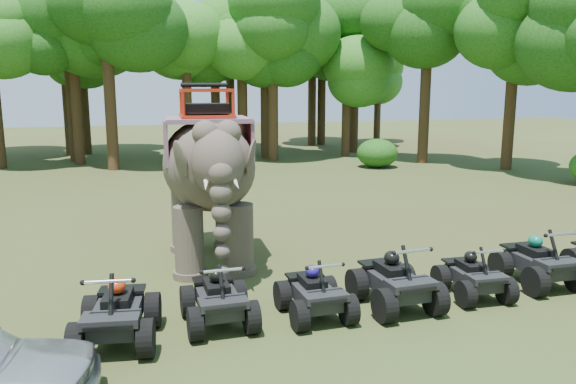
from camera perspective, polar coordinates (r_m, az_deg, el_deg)
name	(u,v)px	position (r m, az deg, el deg)	size (l,w,h in m)	color
ground	(303,285)	(12.64, 1.57, -9.47)	(110.00, 110.00, 0.00)	#47381E
elephant	(209,175)	(13.93, -8.07, 1.70)	(2.31, 5.25, 4.41)	#4D4338
atv_0	(116,305)	(10.19, -17.04, -10.94)	(1.34, 1.84, 1.36)	black
atv_1	(218,292)	(10.57, -7.13, -10.02)	(1.25, 1.71, 1.27)	black
atv_2	(315,286)	(10.85, 2.72, -9.55)	(1.19, 1.64, 1.21)	black
atv_3	(395,274)	(11.45, 10.84, -8.19)	(1.36, 1.86, 1.38)	black
atv_4	(473,270)	(12.44, 18.32, -7.53)	(1.15, 1.57, 1.17)	black
atv_5	(539,255)	(13.66, 24.17, -5.89)	(1.34, 1.83, 1.36)	black
tree_0	(187,95)	(32.87, -10.22, 9.66)	(5.40, 5.40, 7.71)	#195114
tree_1	(265,88)	(34.53, -2.35, 10.53)	(5.97, 5.97, 8.53)	#195114
tree_2	(346,98)	(35.64, 5.94, 9.45)	(5.07, 5.07, 7.24)	#195114
tree_3	(426,77)	(33.15, 13.83, 11.27)	(6.81, 6.81, 9.72)	#195114
tree_4	(512,79)	(31.84, 21.81, 10.57)	(6.58, 6.58, 9.40)	#195114
tree_26	(109,77)	(30.86, -17.75, 11.10)	(6.78, 6.78, 9.69)	#195114
tree_27	(215,87)	(35.90, -7.41, 10.57)	(6.06, 6.06, 8.66)	#195114
tree_28	(70,74)	(35.27, -21.29, 11.14)	(7.10, 7.10, 10.14)	#195114
tree_29	(66,88)	(38.67, -21.61, 9.75)	(5.90, 5.90, 8.43)	#195114
tree_30	(378,98)	(44.06, 9.11, 9.45)	(4.90, 4.90, 7.01)	#195114
tree_31	(230,86)	(38.53, -5.89, 10.70)	(6.16, 6.16, 8.80)	#195114
tree_33	(312,78)	(42.36, 2.47, 11.48)	(6.93, 6.93, 9.90)	#195114
tree_34	(82,74)	(38.88, -20.20, 11.19)	(7.18, 7.18, 10.26)	#195114
tree_35	(75,85)	(33.57, -20.82, 10.08)	(6.16, 6.16, 8.79)	#195114
tree_36	(242,74)	(34.10, -4.70, 11.81)	(7.06, 7.06, 10.09)	#195114
tree_37	(322,77)	(42.59, 3.46, 11.56)	(7.02, 7.02, 10.03)	#195114
tree_38	(273,80)	(33.15, -1.53, 11.29)	(6.59, 6.59, 9.41)	#195114
tree_39	(355,77)	(37.81, 6.80, 11.49)	(6.91, 6.91, 9.87)	#195114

